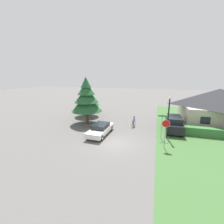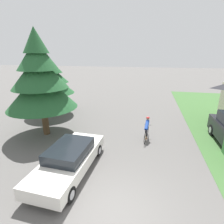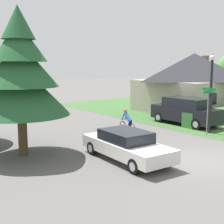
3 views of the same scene
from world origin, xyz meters
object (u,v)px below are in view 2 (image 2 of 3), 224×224
at_px(cyclist, 147,129).
at_px(conifer_tall_near, 40,79).
at_px(sedan_left_lane, 70,159).
at_px(conifer_tall_far, 49,78).

height_order(cyclist, conifer_tall_near, conifer_tall_near).
distance_m(sedan_left_lane, conifer_tall_near, 5.73).
relative_size(cyclist, conifer_tall_near, 0.26).
height_order(cyclist, conifer_tall_far, conifer_tall_far).
bearing_deg(sedan_left_lane, conifer_tall_near, 47.03).
bearing_deg(cyclist, conifer_tall_near, 101.79).
bearing_deg(conifer_tall_near, conifer_tall_far, 114.53).
height_order(sedan_left_lane, conifer_tall_near, conifer_tall_near).
xyz_separation_m(sedan_left_lane, cyclist, (3.36, 4.02, 0.04)).
bearing_deg(sedan_left_lane, conifer_tall_far, 37.42).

